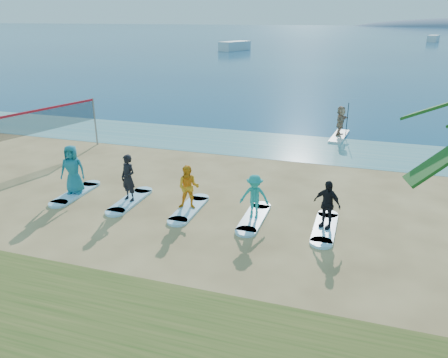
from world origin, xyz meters
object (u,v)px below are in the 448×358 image
(volleyball_net, at_px, (15,127))
(surfboard_3, at_px, (254,218))
(surfboard_0, at_px, (76,193))
(student_1, at_px, (128,178))
(boat_offshore_a, at_px, (235,50))
(surfboard_1, at_px, (130,201))
(student_4, at_px, (327,204))
(student_3, at_px, (254,196))
(student_0, at_px, (73,169))
(paddleboard, at_px, (339,136))
(surfboard_2, at_px, (189,209))
(surfboard_4, at_px, (325,228))
(student_2, at_px, (189,187))
(paddleboarder, at_px, (341,121))
(boat_offshore_b, at_px, (433,42))

(volleyball_net, height_order, surfboard_3, volleyball_net)
(surfboard_0, bearing_deg, volleyball_net, 155.21)
(student_1, bearing_deg, boat_offshore_a, 122.79)
(surfboard_1, height_order, surfboard_3, same)
(student_4, bearing_deg, student_3, -156.45)
(student_0, height_order, student_3, student_0)
(paddleboard, xyz_separation_m, surfboard_2, (-4.36, -11.88, -0.01))
(surfboard_2, relative_size, student_4, 1.38)
(surfboard_3, bearing_deg, surfboard_4, 0.00)
(surfboard_2, bearing_deg, student_2, -90.00)
(student_2, bearing_deg, paddleboard, 58.28)
(paddleboarder, distance_m, student_4, 11.88)
(surfboard_4, bearing_deg, student_3, -180.00)
(paddleboarder, bearing_deg, surfboard_3, -178.97)
(paddleboard, xyz_separation_m, paddleboarder, (0.00, 0.00, 0.90))
(student_1, bearing_deg, student_2, 19.09)
(surfboard_2, distance_m, student_3, 2.51)
(surfboard_1, relative_size, surfboard_3, 1.00)
(surfboard_3, bearing_deg, boat_offshore_a, 107.17)
(surfboard_1, distance_m, surfboard_3, 4.76)
(surfboard_3, xyz_separation_m, surfboard_4, (2.38, 0.00, 0.00))
(volleyball_net, height_order, student_1, volleyball_net)
(student_1, distance_m, student_3, 4.76)
(paddleboard, xyz_separation_m, boat_offshore_a, (-24.52, 61.03, -0.06))
(volleyball_net, bearing_deg, boat_offshore_a, 98.86)
(paddleboard, bearing_deg, volleyball_net, -137.93)
(paddleboard, distance_m, surfboard_3, 12.04)
(boat_offshore_b, xyz_separation_m, surfboard_3, (-18.34, -117.48, 0.04))
(volleyball_net, relative_size, boat_offshore_b, 1.42)
(student_0, distance_m, surfboard_1, 2.58)
(surfboard_1, height_order, student_1, student_1)
(surfboard_0, relative_size, surfboard_2, 1.00)
(surfboard_0, xyz_separation_m, student_4, (9.52, -0.00, 0.84))
(boat_offshore_a, xyz_separation_m, surfboard_0, (15.39, -72.91, 0.04))
(boat_offshore_b, height_order, surfboard_3, boat_offshore_b)
(boat_offshore_b, distance_m, student_1, 119.73)
(boat_offshore_b, distance_m, student_0, 120.21)
(surfboard_0, xyz_separation_m, surfboard_3, (7.14, 0.00, 0.00))
(paddleboarder, height_order, surfboard_4, paddleboarder)
(paddleboard, height_order, student_2, student_2)
(paddleboard, distance_m, student_1, 13.69)
(surfboard_0, distance_m, student_1, 2.55)
(surfboard_1, height_order, surfboard_4, same)
(student_1, distance_m, student_2, 2.38)
(boat_offshore_a, bearing_deg, student_1, -53.76)
(student_4, bearing_deg, student_1, -156.45)
(surfboard_1, relative_size, student_3, 1.45)
(student_1, bearing_deg, student_3, 19.09)
(student_0, bearing_deg, surfboard_3, -16.34)
(student_2, bearing_deg, boat_offshore_a, 93.91)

